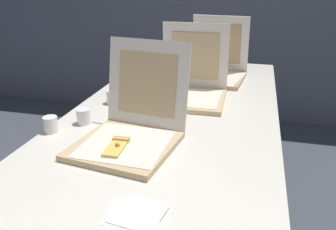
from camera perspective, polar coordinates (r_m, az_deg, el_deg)
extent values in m
cube|color=silver|center=(1.55, 0.69, -0.39)|extent=(0.91, 2.06, 0.03)
cylinder|color=#38383D|center=(2.64, -2.60, 0.65)|extent=(0.04, 0.04, 0.73)
cylinder|color=#38383D|center=(2.54, 14.36, -0.96)|extent=(0.04, 0.04, 0.73)
cube|color=tan|center=(1.25, -7.10, -5.06)|extent=(0.38, 0.38, 0.02)
cube|color=silver|center=(1.24, -7.01, -4.66)|extent=(0.30, 0.30, 0.00)
cube|color=silver|center=(1.35, -3.42, 5.19)|extent=(0.34, 0.11, 0.33)
cube|color=tan|center=(1.34, -3.49, 5.07)|extent=(0.24, 0.08, 0.24)
cube|color=#EAC156|center=(1.20, -8.63, -5.41)|extent=(0.06, 0.12, 0.01)
cube|color=tan|center=(1.25, -7.71, -4.03)|extent=(0.06, 0.03, 0.02)
sphere|color=orange|center=(1.20, -8.29, -4.88)|extent=(0.02, 0.02, 0.02)
cube|color=tan|center=(1.70, 3.54, 2.61)|extent=(0.34, 0.34, 0.02)
cube|color=silver|center=(1.69, 3.81, 2.93)|extent=(0.28, 0.28, 0.00)
cube|color=silver|center=(1.80, 4.52, 9.63)|extent=(0.33, 0.03, 0.33)
cube|color=tan|center=(1.79, 4.48, 9.60)|extent=(0.24, 0.02, 0.24)
cube|color=tan|center=(2.06, 7.51, 6.04)|extent=(0.37, 0.37, 0.02)
cube|color=silver|center=(2.05, 7.67, 6.29)|extent=(0.35, 0.35, 0.00)
cube|color=silver|center=(2.15, 8.61, 11.54)|extent=(0.34, 0.09, 0.33)
cube|color=tan|center=(2.15, 8.59, 11.54)|extent=(0.24, 0.06, 0.24)
cylinder|color=white|center=(2.03, 8.40, 6.98)|extent=(0.03, 0.03, 0.00)
cylinder|color=white|center=(2.03, 8.63, 6.58)|extent=(0.01, 0.00, 0.03)
cylinder|color=white|center=(2.04, 8.28, 6.67)|extent=(0.01, 0.00, 0.03)
cylinder|color=white|center=(2.03, 8.22, 6.55)|extent=(0.01, 0.00, 0.03)
cylinder|color=white|center=(1.47, -13.71, -0.25)|extent=(0.06, 0.06, 0.06)
cylinder|color=white|center=(1.43, -18.71, -1.49)|extent=(0.06, 0.06, 0.06)
cylinder|color=white|center=(1.68, -9.11, 2.92)|extent=(0.06, 0.06, 0.06)
cylinder|color=white|center=(1.89, -3.44, 5.36)|extent=(0.06, 0.06, 0.06)
cube|color=white|center=(0.94, -5.82, -16.01)|extent=(0.12, 0.12, 0.00)
cube|color=white|center=(0.93, -5.62, -16.11)|extent=(0.16, 0.16, 0.00)
cube|color=white|center=(0.93, -4.83, -15.78)|extent=(0.14, 0.14, 0.00)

